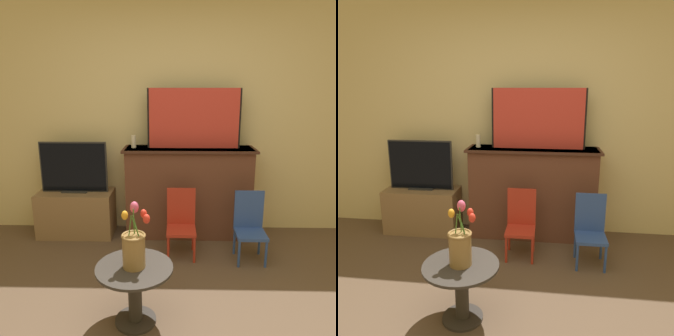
{
  "view_description": "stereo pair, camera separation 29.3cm",
  "coord_description": "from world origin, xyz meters",
  "views": [
    {
      "loc": [
        -0.03,
        -1.57,
        1.65
      ],
      "look_at": [
        -0.09,
        1.27,
        0.94
      ],
      "focal_mm": 35.0,
      "sensor_mm": 36.0,
      "label": 1
    },
    {
      "loc": [
        0.26,
        -1.55,
        1.65
      ],
      "look_at": [
        -0.09,
        1.27,
        0.94
      ],
      "focal_mm": 35.0,
      "sensor_mm": 36.0,
      "label": 2
    }
  ],
  "objects": [
    {
      "name": "side_table",
      "position": [
        -0.31,
        0.45,
        0.29
      ],
      "size": [
        0.54,
        0.54,
        0.44
      ],
      "color": "#332D28",
      "rests_on": "ground"
    },
    {
      "name": "vase_tulips",
      "position": [
        -0.31,
        0.45,
        0.59
      ],
      "size": [
        0.2,
        0.17,
        0.46
      ],
      "color": "olive",
      "rests_on": "side_table"
    },
    {
      "name": "tv_monitor",
      "position": [
        -1.15,
        1.89,
        0.78
      ],
      "size": [
        0.74,
        0.12,
        0.56
      ],
      "color": "#2D2D2D",
      "rests_on": "tv_stand"
    },
    {
      "name": "chair_blue",
      "position": [
        0.69,
        1.39,
        0.35
      ],
      "size": [
        0.28,
        0.28,
        0.67
      ],
      "color": "#2D4C99",
      "rests_on": "ground"
    },
    {
      "name": "wall_back",
      "position": [
        0.0,
        2.13,
        1.35
      ],
      "size": [
        8.0,
        0.06,
        2.7
      ],
      "color": "beige",
      "rests_on": "ground"
    },
    {
      "name": "fireplace_mantel",
      "position": [
        0.12,
        1.92,
        0.52
      ],
      "size": [
        1.42,
        0.41,
        1.0
      ],
      "color": "brown",
      "rests_on": "ground"
    },
    {
      "name": "tv_stand",
      "position": [
        -1.15,
        1.88,
        0.25
      ],
      "size": [
        0.83,
        0.39,
        0.51
      ],
      "color": "olive",
      "rests_on": "ground"
    },
    {
      "name": "mantel_candle",
      "position": [
        -0.48,
        1.92,
        1.07
      ],
      "size": [
        0.05,
        0.05,
        0.14
      ],
      "color": "silver",
      "rests_on": "fireplace_mantel"
    },
    {
      "name": "chair_red",
      "position": [
        0.03,
        1.46,
        0.35
      ],
      "size": [
        0.28,
        0.28,
        0.67
      ],
      "color": "#B22D1E",
      "rests_on": "ground"
    },
    {
      "name": "painting",
      "position": [
        0.17,
        1.92,
        1.32
      ],
      "size": [
        0.99,
        0.03,
        0.63
      ],
      "color": "black",
      "rests_on": "fireplace_mantel"
    }
  ]
}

